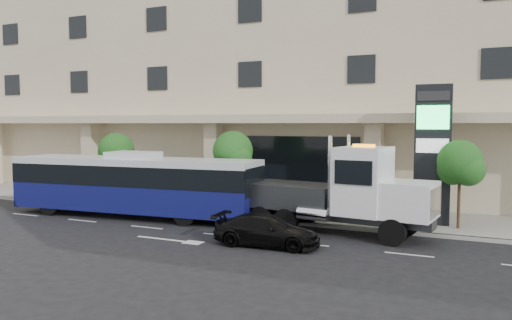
# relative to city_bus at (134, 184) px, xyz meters

# --- Properties ---
(ground) EXTENTS (120.00, 120.00, 0.00)m
(ground) POSITION_rel_city_bus_xyz_m (6.27, -0.49, -1.76)
(ground) COLOR black
(ground) RESTS_ON ground
(sidewalk) EXTENTS (120.00, 6.00, 0.15)m
(sidewalk) POSITION_rel_city_bus_xyz_m (6.27, 4.51, -1.68)
(sidewalk) COLOR gray
(sidewalk) RESTS_ON ground
(curb) EXTENTS (120.00, 0.30, 0.15)m
(curb) POSITION_rel_city_bus_xyz_m (6.27, 1.51, -1.68)
(curb) COLOR gray
(curb) RESTS_ON ground
(convention_center) EXTENTS (60.00, 17.60, 20.00)m
(convention_center) POSITION_rel_city_bus_xyz_m (6.27, 14.93, 8.22)
(convention_center) COLOR #C7B395
(convention_center) RESTS_ON ground
(tree_left) EXTENTS (2.27, 2.20, 4.22)m
(tree_left) POSITION_rel_city_bus_xyz_m (-3.71, 3.10, 1.36)
(tree_left) COLOR #422B19
(tree_left) RESTS_ON sidewalk
(tree_mid) EXTENTS (2.28, 2.20, 4.38)m
(tree_mid) POSITION_rel_city_bus_xyz_m (4.29, 3.10, 1.50)
(tree_mid) COLOR #422B19
(tree_mid) RESTS_ON sidewalk
(tree_right) EXTENTS (2.10, 2.00, 4.04)m
(tree_right) POSITION_rel_city_bus_xyz_m (15.79, 3.10, 1.28)
(tree_right) COLOR #422B19
(tree_right) RESTS_ON sidewalk
(city_bus) EXTENTS (13.79, 3.89, 3.45)m
(city_bus) POSITION_rel_city_bus_xyz_m (0.00, 0.00, 0.00)
(city_bus) COLOR black
(city_bus) RESTS_ON ground
(tow_truck) EXTENTS (9.75, 3.36, 4.41)m
(tow_truck) POSITION_rel_city_bus_xyz_m (11.16, 0.46, 0.06)
(tow_truck) COLOR #2D3033
(tow_truck) RESTS_ON ground
(black_sedan) EXTENTS (4.42, 2.00, 1.26)m
(black_sedan) POSITION_rel_city_bus_xyz_m (8.85, -2.92, -1.13)
(black_sedan) COLOR black
(black_sedan) RESTS_ON ground
(signage_pylon) EXTENTS (1.67, 0.69, 6.60)m
(signage_pylon) POSITION_rel_city_bus_xyz_m (14.55, 3.64, 1.74)
(signage_pylon) COLOR black
(signage_pylon) RESTS_ON sidewalk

